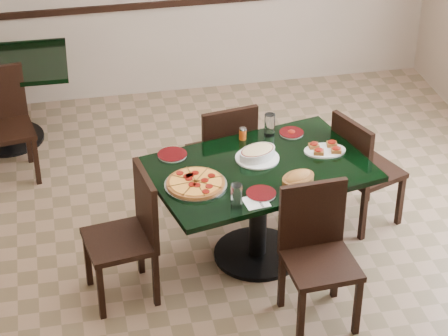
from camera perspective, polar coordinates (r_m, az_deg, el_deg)
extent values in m
plane|color=#7F6149|center=(6.31, 0.65, -5.93)|extent=(5.50, 5.50, 0.00)
cube|color=black|center=(8.23, -3.44, 10.66)|extent=(5.00, 0.03, 0.06)
cube|color=black|center=(5.93, 2.32, -0.10)|extent=(1.63, 1.24, 0.04)
cylinder|color=black|center=(6.13, 2.24, -3.08)|extent=(0.13, 0.13, 0.71)
cylinder|color=black|center=(6.34, 2.18, -5.60)|extent=(0.63, 0.63, 0.03)
cylinder|color=black|center=(7.80, -14.27, 4.06)|extent=(0.13, 0.13, 0.71)
cylinder|color=black|center=(7.96, -13.95, 1.89)|extent=(0.64, 0.64, 0.03)
cube|color=black|center=(6.66, -0.23, 0.89)|extent=(0.49, 0.49, 0.04)
cube|color=black|center=(6.38, 0.39, 1.98)|extent=(0.43, 0.11, 0.46)
cube|color=black|center=(6.99, 0.63, 0.28)|extent=(0.05, 0.05, 0.42)
cube|color=black|center=(6.70, 1.81, -1.25)|extent=(0.05, 0.05, 0.42)
cube|color=black|center=(6.88, -2.21, -0.30)|extent=(0.05, 0.05, 0.42)
cube|color=black|center=(6.58, -1.14, -1.89)|extent=(0.05, 0.05, 0.42)
cube|color=black|center=(5.56, 6.35, -6.28)|extent=(0.46, 0.46, 0.04)
cube|color=black|center=(5.56, 5.78, -3.01)|extent=(0.44, 0.07, 0.47)
cube|color=black|center=(5.52, 5.04, -9.70)|extent=(0.04, 0.04, 0.43)
cube|color=black|center=(5.79, 3.79, -7.32)|extent=(0.04, 0.04, 0.43)
cube|color=black|center=(5.64, 8.70, -8.96)|extent=(0.04, 0.04, 0.43)
cube|color=black|center=(5.90, 7.29, -6.67)|extent=(0.04, 0.04, 0.43)
cube|color=black|center=(6.55, 9.41, -0.21)|extent=(0.55, 0.55, 0.04)
cube|color=black|center=(6.32, 8.29, 1.18)|extent=(0.19, 0.41, 0.45)
cube|color=black|center=(6.68, 11.43, -2.10)|extent=(0.05, 0.05, 0.41)
cube|color=black|center=(6.46, 9.07, -3.09)|extent=(0.05, 0.05, 0.41)
cube|color=black|center=(6.89, 9.40, -0.70)|extent=(0.05, 0.05, 0.41)
cube|color=black|center=(6.68, 7.06, -1.61)|extent=(0.05, 0.05, 0.41)
cube|color=black|center=(5.77, -6.86, -4.78)|extent=(0.49, 0.49, 0.04)
cube|color=black|center=(5.66, -5.11, -2.35)|extent=(0.11, 0.43, 0.46)
cube|color=black|center=(6.03, -8.89, -5.91)|extent=(0.05, 0.05, 0.42)
cube|color=black|center=(6.09, -5.48, -5.20)|extent=(0.05, 0.05, 0.42)
cube|color=black|center=(5.74, -8.04, -8.05)|extent=(0.05, 0.05, 0.42)
cube|color=black|center=(5.80, -4.47, -7.27)|extent=(0.05, 0.05, 0.42)
cube|color=black|center=(7.21, -14.05, 2.39)|extent=(0.49, 0.49, 0.04)
cube|color=black|center=(7.18, -12.16, 0.41)|extent=(0.05, 0.05, 0.42)
cube|color=black|center=(7.49, -12.68, 1.77)|extent=(0.05, 0.05, 0.42)
cylinder|color=silver|center=(5.72, -1.86, -1.09)|extent=(0.41, 0.41, 0.01)
cylinder|color=brown|center=(5.71, -1.86, -0.99)|extent=(0.39, 0.39, 0.02)
cylinder|color=orange|center=(5.71, -1.86, -0.90)|extent=(0.34, 0.34, 0.01)
cylinder|color=silver|center=(6.01, 2.19, 0.66)|extent=(0.30, 0.30, 0.01)
ellipsoid|color=#CDB58D|center=(5.97, 2.20, 1.18)|extent=(0.29, 0.24, 0.04)
ellipsoid|color=#9F612C|center=(5.72, 4.86, -0.61)|extent=(0.23, 0.19, 0.09)
cylinder|color=silver|center=(5.63, 2.44, -1.69)|extent=(0.19, 0.19, 0.01)
cylinder|color=#340305|center=(5.63, 2.44, -1.63)|extent=(0.19, 0.19, 0.00)
cylinder|color=silver|center=(6.32, 4.43, 2.29)|extent=(0.17, 0.17, 0.01)
cylinder|color=#340305|center=(6.32, 4.43, 2.35)|extent=(0.18, 0.18, 0.00)
ellipsoid|color=maroon|center=(6.32, 4.43, 2.37)|extent=(0.05, 0.05, 0.02)
cylinder|color=silver|center=(6.05, -3.40, 0.86)|extent=(0.20, 0.20, 0.01)
cylinder|color=#340305|center=(6.05, -3.40, 0.92)|extent=(0.21, 0.21, 0.00)
cube|color=silver|center=(5.56, 2.10, -2.23)|extent=(0.17, 0.17, 0.00)
cube|color=silver|center=(5.56, 2.31, -2.17)|extent=(0.03, 0.14, 0.00)
cylinder|color=silver|center=(6.26, 3.00, 2.84)|extent=(0.08, 0.08, 0.17)
cylinder|color=silver|center=(5.47, 0.83, -1.83)|extent=(0.07, 0.07, 0.16)
cylinder|color=#D15016|center=(6.22, 1.23, 2.22)|extent=(0.05, 0.05, 0.08)
cylinder|color=silver|center=(6.20, 1.23, 2.58)|extent=(0.05, 0.05, 0.01)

